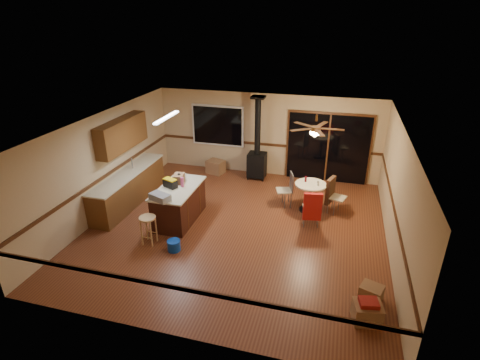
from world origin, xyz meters
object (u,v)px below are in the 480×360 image
at_px(bar_stool, 149,230).
at_px(box_under_window, 216,167).
at_px(chair_near, 312,206).
at_px(kitchen_island, 179,204).
at_px(dining_table, 310,193).
at_px(box_corner_b, 371,293).
at_px(toolbox_black, 170,183).
at_px(box_corner_a, 367,313).
at_px(blue_bucket, 174,245).
at_px(toolbox_grey, 160,197).
at_px(chair_right, 331,191).
at_px(chair_left, 288,186).
at_px(wood_stove, 257,156).

distance_m(bar_stool, box_under_window, 4.27).
bearing_deg(chair_near, bar_stool, -154.87).
bearing_deg(box_under_window, kitchen_island, -88.39).
distance_m(kitchen_island, dining_table, 3.39).
relative_size(bar_stool, box_corner_b, 1.76).
height_order(toolbox_black, box_corner_a, toolbox_black).
xyz_separation_m(blue_bucket, dining_table, (2.70, 2.63, 0.41)).
xyz_separation_m(toolbox_black, blue_bucket, (0.60, -1.26, -0.87)).
distance_m(toolbox_grey, dining_table, 3.87).
height_order(blue_bucket, chair_right, chair_right).
distance_m(bar_stool, box_corner_b, 4.83).
bearing_deg(dining_table, bar_stool, -143.12).
relative_size(toolbox_black, box_corner_a, 0.75).
bearing_deg(box_corner_b, toolbox_grey, 167.09).
height_order(chair_left, box_corner_b, chair_left).
distance_m(toolbox_grey, box_under_window, 3.90).
height_order(toolbox_black, chair_right, toolbox_black).
relative_size(toolbox_grey, dining_table, 0.60).
bearing_deg(wood_stove, kitchen_island, -113.09).
distance_m(blue_bucket, chair_right, 4.26).
relative_size(toolbox_grey, box_corner_b, 1.25).
bearing_deg(toolbox_grey, bar_stool, -104.13).
height_order(box_corner_a, box_corner_b, box_corner_a).
distance_m(box_under_window, box_corner_b, 6.74).
relative_size(chair_right, box_under_window, 1.31).
distance_m(toolbox_grey, bar_stool, 0.79).
distance_m(toolbox_grey, blue_bucket, 1.15).
bearing_deg(dining_table, kitchen_island, -156.68).
xyz_separation_m(bar_stool, chair_right, (3.88, 2.62, 0.26)).
xyz_separation_m(chair_right, box_corner_a, (0.82, -3.79, -0.42)).
bearing_deg(box_corner_b, toolbox_black, 159.52).
relative_size(chair_near, box_under_window, 1.31).
bearing_deg(blue_bucket, toolbox_black, 115.47).
height_order(toolbox_black, blue_bucket, toolbox_black).
bearing_deg(toolbox_grey, chair_near, 19.35).
bearing_deg(kitchen_island, wood_stove, 66.91).
xyz_separation_m(chair_near, chair_right, (0.39, 0.99, 0.00)).
bearing_deg(chair_left, toolbox_black, -151.02).
bearing_deg(box_corner_a, wood_stove, 120.39).
height_order(toolbox_grey, blue_bucket, toolbox_grey).
bearing_deg(chair_right, box_under_window, 156.15).
distance_m(wood_stove, box_corner_a, 6.27).
bearing_deg(box_corner_a, bar_stool, 166.07).
xyz_separation_m(wood_stove, bar_stool, (-1.53, -4.22, -0.39)).
xyz_separation_m(bar_stool, box_corner_a, (4.69, -1.16, -0.16)).
bearing_deg(box_under_window, chair_right, -23.85).
xyz_separation_m(box_under_window, box_corner_a, (4.55, -5.43, -0.04)).
bearing_deg(box_under_window, blue_bucket, -83.48).
height_order(blue_bucket, dining_table, dining_table).
height_order(chair_near, box_corner_a, chair_near).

